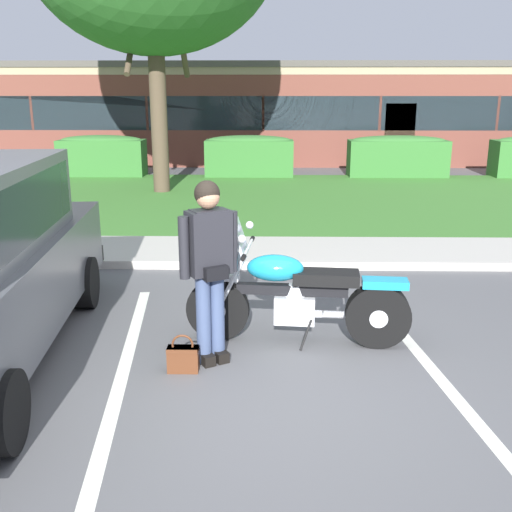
# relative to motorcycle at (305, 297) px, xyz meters

# --- Properties ---
(ground_plane) EXTENTS (140.00, 140.00, 0.00)m
(ground_plane) POSITION_rel_motorcycle_xyz_m (-0.46, -0.87, -0.49)
(ground_plane) COLOR #565659
(curb_strip) EXTENTS (60.00, 0.20, 0.12)m
(curb_strip) POSITION_rel_motorcycle_xyz_m (-0.46, 2.62, -0.43)
(curb_strip) COLOR #B7B2A8
(curb_strip) RESTS_ON ground
(concrete_walk) EXTENTS (60.00, 1.50, 0.08)m
(concrete_walk) POSITION_rel_motorcycle_xyz_m (-0.46, 3.47, -0.45)
(concrete_walk) COLOR #B7B2A8
(concrete_walk) RESTS_ON ground
(grass_lawn) EXTENTS (60.00, 7.95, 0.06)m
(grass_lawn) POSITION_rel_motorcycle_xyz_m (-0.46, 8.19, -0.46)
(grass_lawn) COLOR #3D752D
(grass_lawn) RESTS_ON ground
(stall_stripe_0) EXTENTS (0.60, 4.39, 0.01)m
(stall_stripe_0) POSITION_rel_motorcycle_xyz_m (-1.68, -0.67, -0.49)
(stall_stripe_0) COLOR silver
(stall_stripe_0) RESTS_ON ground
(stall_stripe_1) EXTENTS (0.60, 4.39, 0.01)m
(stall_stripe_1) POSITION_rel_motorcycle_xyz_m (1.14, -0.67, -0.49)
(stall_stripe_1) COLOR silver
(stall_stripe_1) RESTS_ON ground
(motorcycle) EXTENTS (2.24, 0.82, 1.26)m
(motorcycle) POSITION_rel_motorcycle_xyz_m (0.00, 0.00, 0.00)
(motorcycle) COLOR black
(motorcycle) RESTS_ON ground
(rider_person) EXTENTS (0.51, 0.40, 1.70)m
(rider_person) POSITION_rel_motorcycle_xyz_m (-0.90, -0.43, 0.50)
(rider_person) COLOR black
(rider_person) RESTS_ON ground
(handbag) EXTENTS (0.28, 0.13, 0.36)m
(handbag) POSITION_rel_motorcycle_xyz_m (-1.13, -0.67, -0.34)
(handbag) COLOR #562D19
(handbag) RESTS_ON ground
(hedge_left) EXTENTS (2.50, 0.90, 1.24)m
(hedge_left) POSITION_rel_motorcycle_xyz_m (-5.26, 11.99, 0.16)
(hedge_left) COLOR #336B2D
(hedge_left) RESTS_ON ground
(hedge_center_left) EXTENTS (2.57, 0.90, 1.24)m
(hedge_center_left) POSITION_rel_motorcycle_xyz_m (-0.91, 11.99, 0.16)
(hedge_center_left) COLOR #336B2D
(hedge_center_left) RESTS_ON ground
(hedge_center_right) EXTENTS (2.86, 0.90, 1.24)m
(hedge_center_right) POSITION_rel_motorcycle_xyz_m (3.45, 11.99, 0.16)
(hedge_center_right) COLOR #336B2D
(hedge_center_right) RESTS_ON ground
(brick_building) EXTENTS (22.80, 9.56, 3.44)m
(brick_building) POSITION_rel_motorcycle_xyz_m (-0.51, 19.13, 1.23)
(brick_building) COLOR brown
(brick_building) RESTS_ON ground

